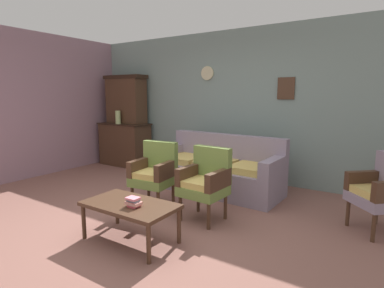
# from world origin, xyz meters

# --- Properties ---
(ground_plane) EXTENTS (7.68, 7.68, 0.00)m
(ground_plane) POSITION_xyz_m (0.00, 0.00, 0.00)
(ground_plane) COLOR #84564C
(wall_back_with_decor) EXTENTS (6.40, 0.09, 2.70)m
(wall_back_with_decor) POSITION_xyz_m (0.00, 2.63, 1.35)
(wall_back_with_decor) COLOR gray
(wall_back_with_decor) RESTS_ON ground
(side_cabinet) EXTENTS (1.16, 0.55, 0.93)m
(side_cabinet) POSITION_xyz_m (-2.51, 2.25, 0.47)
(side_cabinet) COLOR #472D1E
(side_cabinet) RESTS_ON ground
(cabinet_upper_hutch) EXTENTS (0.99, 0.38, 1.03)m
(cabinet_upper_hutch) POSITION_xyz_m (-2.51, 2.33, 1.45)
(cabinet_upper_hutch) COLOR #472D1E
(cabinet_upper_hutch) RESTS_ON side_cabinet
(vase_on_cabinet) EXTENTS (0.11, 0.11, 0.28)m
(vase_on_cabinet) POSITION_xyz_m (-2.50, 2.07, 1.07)
(vase_on_cabinet) COLOR #A5B776
(vase_on_cabinet) RESTS_ON side_cabinet
(floral_couch) EXTENTS (2.08, 0.89, 0.90)m
(floral_couch) POSITION_xyz_m (0.12, 1.72, 0.32)
(floral_couch) COLOR gray
(floral_couch) RESTS_ON ground
(armchair_row_middle) EXTENTS (0.57, 0.54, 0.90)m
(armchair_row_middle) POSITION_xyz_m (-0.28, 0.61, 0.50)
(armchair_row_middle) COLOR olive
(armchair_row_middle) RESTS_ON ground
(armchair_near_cabinet) EXTENTS (0.55, 0.52, 0.90)m
(armchair_near_cabinet) POSITION_xyz_m (0.53, 0.61, 0.50)
(armchair_near_cabinet) COLOR olive
(armchair_near_cabinet) RESTS_ON ground
(wingback_chair_by_fireplace) EXTENTS (0.71, 0.71, 0.90)m
(wingback_chair_by_fireplace) POSITION_xyz_m (2.38, 1.36, 0.50)
(wingback_chair_by_fireplace) COLOR gray
(wingback_chair_by_fireplace) RESTS_ON ground
(coffee_table) EXTENTS (1.00, 0.56, 0.42)m
(coffee_table) POSITION_xyz_m (0.17, -0.34, 0.38)
(coffee_table) COLOR #472D1E
(coffee_table) RESTS_ON ground
(book_stack_on_table) EXTENTS (0.15, 0.11, 0.10)m
(book_stack_on_table) POSITION_xyz_m (0.27, -0.39, 0.47)
(book_stack_on_table) COLOR #E44C5D
(book_stack_on_table) RESTS_ON coffee_table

